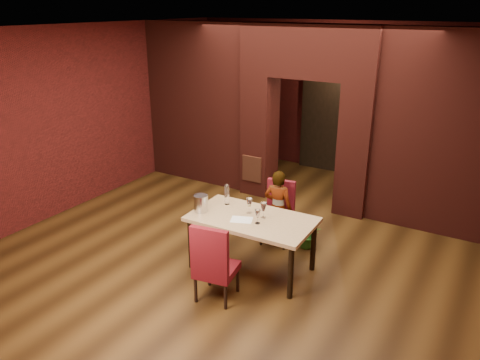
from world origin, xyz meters
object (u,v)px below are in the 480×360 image
at_px(chair_near, 217,260).
at_px(water_bottle, 227,194).
at_px(person_seated, 278,208).
at_px(wine_bucket, 201,203).
at_px(wine_glass_b, 263,210).
at_px(wine_glass_a, 249,206).
at_px(potted_plant, 308,233).
at_px(wine_glass_c, 258,217).
at_px(dining_table, 252,243).
at_px(chair_far, 277,213).

relative_size(chair_near, water_bottle, 3.41).
bearing_deg(person_seated, wine_bucket, 50.27).
distance_m(wine_glass_b, water_bottle, 0.69).
relative_size(wine_glass_a, potted_plant, 0.47).
relative_size(wine_glass_b, wine_glass_c, 1.11).
bearing_deg(person_seated, wine_glass_c, 94.36).
distance_m(dining_table, wine_glass_c, 0.53).
bearing_deg(chair_far, water_bottle, -133.30).
height_order(person_seated, wine_glass_b, person_seated).
relative_size(dining_table, person_seated, 1.40).
distance_m(dining_table, person_seated, 0.87).
height_order(wine_bucket, water_bottle, water_bottle).
bearing_deg(dining_table, chair_near, -94.24).
xyz_separation_m(chair_far, wine_bucket, (-0.66, -1.07, 0.42)).
xyz_separation_m(chair_near, wine_glass_a, (-0.06, 0.93, 0.37)).
distance_m(chair_far, water_bottle, 0.94).
xyz_separation_m(dining_table, potted_plant, (0.44, 0.98, -0.16)).
bearing_deg(wine_glass_b, wine_glass_c, -85.28).
distance_m(dining_table, wine_bucket, 0.90).
distance_m(chair_far, wine_bucket, 1.32).
relative_size(dining_table, wine_glass_c, 8.48).
bearing_deg(potted_plant, wine_glass_c, -104.59).
bearing_deg(wine_glass_a, person_seated, 83.64).
bearing_deg(wine_glass_c, wine_glass_b, 94.72).
distance_m(wine_glass_b, wine_glass_c, 0.19).
relative_size(chair_near, wine_glass_c, 5.32).
height_order(chair_far, chair_near, chair_near).
bearing_deg(wine_glass_b, chair_near, -101.14).
distance_m(dining_table, chair_far, 0.89).
xyz_separation_m(chair_near, water_bottle, (-0.50, 1.03, 0.42)).
height_order(wine_glass_b, wine_glass_c, wine_glass_b).
bearing_deg(dining_table, water_bottle, 157.07).
height_order(chair_far, wine_glass_b, wine_glass_b).
bearing_deg(potted_plant, wine_glass_a, -121.95).
bearing_deg(wine_glass_c, dining_table, 141.72).
bearing_deg(wine_bucket, wine_glass_b, 16.88).
xyz_separation_m(wine_glass_b, potted_plant, (0.30, 0.91, -0.67)).
bearing_deg(person_seated, dining_table, 85.71).
bearing_deg(chair_far, potted_plant, 3.27).
distance_m(wine_glass_a, water_bottle, 0.45).
bearing_deg(wine_glass_a, chair_near, -86.00).
bearing_deg(wine_bucket, person_seated, 56.17).
distance_m(chair_far, wine_glass_b, 0.93).
height_order(wine_glass_a, wine_glass_c, wine_glass_a).
bearing_deg(person_seated, wine_glass_b, 95.71).
relative_size(chair_near, potted_plant, 2.30).
distance_m(wine_glass_c, water_bottle, 0.76).
xyz_separation_m(wine_glass_a, potted_plant, (0.54, 0.87, -0.67)).
bearing_deg(dining_table, wine_glass_c, -39.68).
relative_size(chair_near, wine_bucket, 4.39).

